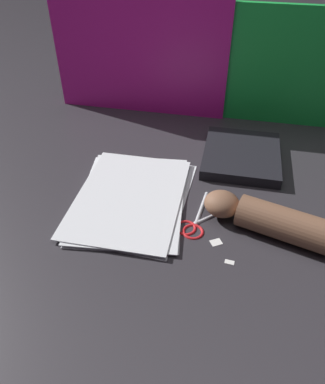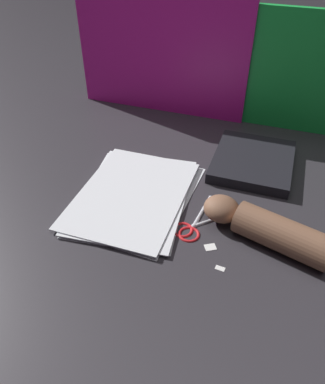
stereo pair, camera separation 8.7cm
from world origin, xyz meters
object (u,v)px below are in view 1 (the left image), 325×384
at_px(book_closed, 241,155).
at_px(scissors, 196,222).
at_px(paper_stack, 131,198).
at_px(hand_forearm, 268,219).

height_order(book_closed, scissors, book_closed).
height_order(paper_stack, scissors, paper_stack).
distance_m(paper_stack, hand_forearm, 0.33).
height_order(paper_stack, hand_forearm, hand_forearm).
xyz_separation_m(scissors, hand_forearm, (0.16, 0.00, 0.03)).
relative_size(paper_stack, book_closed, 1.50).
xyz_separation_m(paper_stack, scissors, (0.17, -0.06, -0.00)).
xyz_separation_m(paper_stack, book_closed, (0.27, 0.23, 0.01)).
xyz_separation_m(paper_stack, hand_forearm, (0.33, -0.06, 0.03)).
distance_m(paper_stack, book_closed, 0.35).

